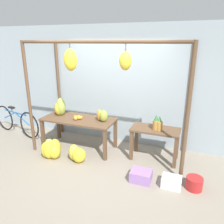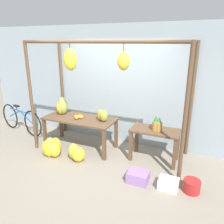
# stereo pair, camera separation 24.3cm
# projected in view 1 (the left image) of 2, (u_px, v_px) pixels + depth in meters

# --- Properties ---
(ground_plane) EXTENTS (20.00, 20.00, 0.00)m
(ground_plane) POSITION_uv_depth(u_px,v_px,m) (96.00, 166.00, 4.44)
(ground_plane) COLOR gray
(shop_wall_back) EXTENTS (8.00, 0.08, 2.80)m
(shop_wall_back) POSITION_uv_depth(u_px,v_px,m) (119.00, 86.00, 5.22)
(shop_wall_back) COLOR #99A8B2
(shop_wall_back) RESTS_ON ground_plane
(stall_awning) EXTENTS (3.35, 1.29, 2.44)m
(stall_awning) POSITION_uv_depth(u_px,v_px,m) (100.00, 79.00, 4.30)
(stall_awning) COLOR brown
(stall_awning) RESTS_ON ground_plane
(display_table_main) EXTENTS (1.67, 0.74, 0.73)m
(display_table_main) POSITION_uv_depth(u_px,v_px,m) (79.00, 123.00, 5.02)
(display_table_main) COLOR brown
(display_table_main) RESTS_ON ground_plane
(display_table_side) EXTENTS (1.00, 0.52, 0.69)m
(display_table_side) POSITION_uv_depth(u_px,v_px,m) (155.00, 136.00, 4.55)
(display_table_side) COLOR brown
(display_table_side) RESTS_ON ground_plane
(banana_pile_on_table) EXTENTS (0.31, 0.32, 0.42)m
(banana_pile_on_table) POSITION_uv_depth(u_px,v_px,m) (60.00, 107.00, 5.16)
(banana_pile_on_table) COLOR #9EB247
(banana_pile_on_table) RESTS_ON display_table_main
(orange_pile) EXTENTS (0.19, 0.22, 0.09)m
(orange_pile) POSITION_uv_depth(u_px,v_px,m) (78.00, 118.00, 4.92)
(orange_pile) COLOR orange
(orange_pile) RESTS_ON display_table_main
(pineapple_cluster) EXTENTS (0.20, 0.13, 0.33)m
(pineapple_cluster) POSITION_uv_depth(u_px,v_px,m) (158.00, 124.00, 4.42)
(pineapple_cluster) COLOR #B27F38
(pineapple_cluster) RESTS_ON display_table_side
(banana_pile_ground_left) EXTENTS (0.50, 0.49, 0.42)m
(banana_pile_ground_left) POSITION_uv_depth(u_px,v_px,m) (51.00, 149.00, 4.72)
(banana_pile_ground_left) COLOR yellow
(banana_pile_ground_left) RESTS_ON ground_plane
(banana_pile_ground_right) EXTENTS (0.49, 0.39, 0.36)m
(banana_pile_ground_right) POSITION_uv_depth(u_px,v_px,m) (77.00, 154.00, 4.57)
(banana_pile_ground_right) COLOR yellow
(banana_pile_ground_right) RESTS_ON ground_plane
(fruit_crate_white) EXTENTS (0.37, 0.30, 0.20)m
(fruit_crate_white) POSITION_uv_depth(u_px,v_px,m) (141.00, 176.00, 3.94)
(fruit_crate_white) COLOR #9970B7
(fruit_crate_white) RESTS_ON ground_plane
(blue_bucket) EXTENTS (0.28, 0.28, 0.21)m
(blue_bucket) POSITION_uv_depth(u_px,v_px,m) (194.00, 183.00, 3.72)
(blue_bucket) COLOR #AD2323
(blue_bucket) RESTS_ON ground_plane
(parked_bicycle) EXTENTS (1.75, 0.39, 0.75)m
(parked_bicycle) POSITION_uv_depth(u_px,v_px,m) (16.00, 121.00, 5.88)
(parked_bicycle) COLOR black
(parked_bicycle) RESTS_ON ground_plane
(papaya_pile) EXTENTS (0.32, 0.24, 0.26)m
(papaya_pile) POSITION_uv_depth(u_px,v_px,m) (102.00, 116.00, 4.77)
(papaya_pile) COLOR gold
(papaya_pile) RESTS_ON display_table_main
(fruit_crate_purple) EXTENTS (0.33, 0.27, 0.18)m
(fruit_crate_purple) POSITION_uv_depth(u_px,v_px,m) (171.00, 182.00, 3.79)
(fruit_crate_purple) COLOR silver
(fruit_crate_purple) RESTS_ON ground_plane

